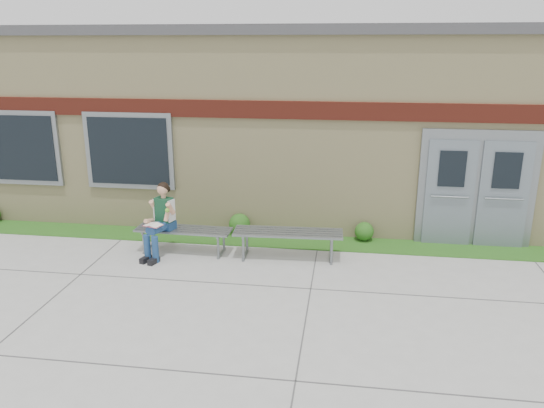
# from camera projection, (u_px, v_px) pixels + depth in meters

# --- Properties ---
(ground) EXTENTS (80.00, 80.00, 0.00)m
(ground) POSITION_uv_depth(u_px,v_px,m) (245.00, 299.00, 8.31)
(ground) COLOR #9E9E99
(ground) RESTS_ON ground
(grass_strip) EXTENTS (16.00, 0.80, 0.02)m
(grass_strip) POSITION_uv_depth(u_px,v_px,m) (269.00, 240.00, 10.77)
(grass_strip) COLOR #1E4C14
(grass_strip) RESTS_ON ground
(school_building) EXTENTS (16.20, 6.22, 4.20)m
(school_building) POSITION_uv_depth(u_px,v_px,m) (289.00, 116.00, 13.38)
(school_building) COLOR beige
(school_building) RESTS_ON ground
(bench_left) EXTENTS (1.84, 0.56, 0.47)m
(bench_left) POSITION_uv_depth(u_px,v_px,m) (184.00, 234.00, 10.09)
(bench_left) COLOR slate
(bench_left) RESTS_ON ground
(bench_right) EXTENTS (2.03, 0.64, 0.52)m
(bench_right) POSITION_uv_depth(u_px,v_px,m) (288.00, 237.00, 9.80)
(bench_right) COLOR slate
(bench_right) RESTS_ON ground
(girl) EXTENTS (0.55, 0.88, 1.39)m
(girl) POSITION_uv_depth(u_px,v_px,m) (160.00, 218.00, 9.84)
(girl) COLOR navy
(girl) RESTS_ON ground
(shrub_mid) EXTENTS (0.44, 0.44, 0.44)m
(shrub_mid) POSITION_uv_depth(u_px,v_px,m) (240.00, 224.00, 11.03)
(shrub_mid) COLOR #1E4C14
(shrub_mid) RESTS_ON grass_strip
(shrub_east) EXTENTS (0.38, 0.38, 0.38)m
(shrub_east) POSITION_uv_depth(u_px,v_px,m) (364.00, 231.00, 10.69)
(shrub_east) COLOR #1E4C14
(shrub_east) RESTS_ON grass_strip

